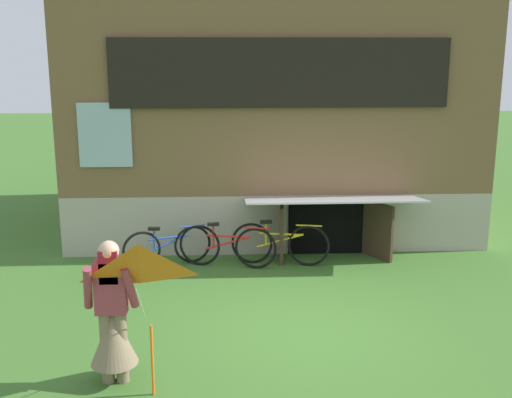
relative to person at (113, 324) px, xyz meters
The scene contains 7 objects.
ground_plane 2.70m from the person, 32.61° to the left, with size 60.00×60.00×0.00m, color #3D6B28.
log_house 7.55m from the person, 72.61° to the left, with size 7.73×6.35×4.78m.
person is the anchor object (origin of this frame).
kite 0.92m from the person, 53.89° to the right, with size 0.98×0.94×1.66m.
bicycle_yellow 4.41m from the person, 60.49° to the left, with size 1.67×0.37×0.77m.
bicycle_red 3.98m from the person, 71.34° to the left, with size 1.65×0.41×0.77m.
bicycle_blue 3.89m from the person, 86.33° to the left, with size 1.47×0.56×0.71m.
Camera 1 is at (-0.96, -7.81, 3.59)m, focal length 44.05 mm.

